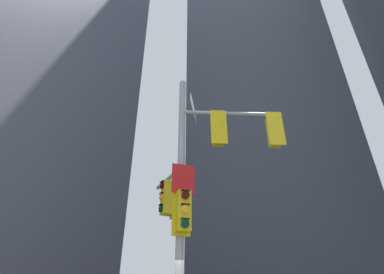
{
  "coord_description": "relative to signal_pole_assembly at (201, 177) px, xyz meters",
  "views": [
    {
      "loc": [
        2.32,
        -7.05,
        1.8
      ],
      "look_at": [
        0.32,
        -0.0,
        5.83
      ],
      "focal_mm": 26.74,
      "sensor_mm": 36.0,
      "label": 1
    }
  ],
  "objects": [
    {
      "name": "building_tower_left",
      "position": [
        -16.12,
        4.59,
        16.06
      ],
      "size": [
        14.7,
        14.7,
        41.44
      ],
      "primitive_type": "cube",
      "color": "slate",
      "rests_on": "ground"
    },
    {
      "name": "building_mid_block",
      "position": [
        2.19,
        23.23,
        22.6
      ],
      "size": [
        15.08,
        15.08,
        54.52
      ],
      "primitive_type": "cube",
      "color": "#4C5460",
      "rests_on": "ground"
    },
    {
      "name": "signal_pole_assembly",
      "position": [
        0.0,
        0.0,
        0.0
      ],
      "size": [
        4.3,
        2.09,
        7.94
      ],
      "color": "#9EA0A3",
      "rests_on": "ground"
    }
  ]
}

